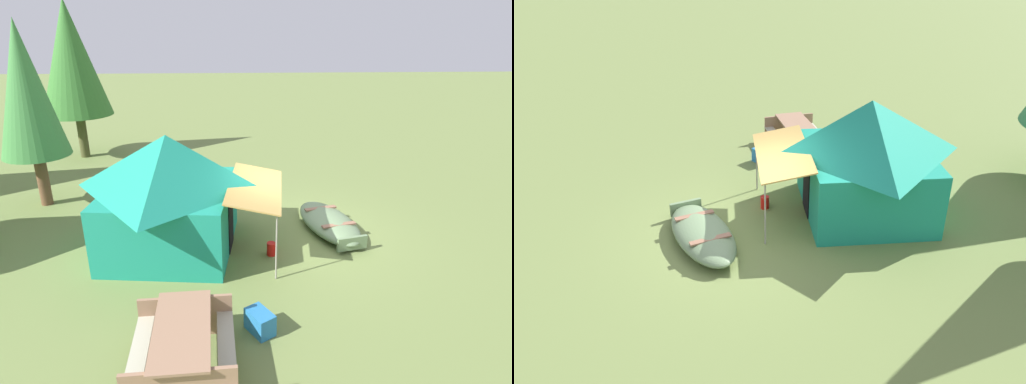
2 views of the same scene
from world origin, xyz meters
TOP-DOWN VIEW (x-y plane):
  - ground_plane at (0.00, 0.00)m, footprint 80.00×80.00m
  - beached_rowboat at (0.17, -0.95)m, footprint 2.83×1.74m
  - canvas_cabin_tent at (-0.50, 2.89)m, footprint 3.53×4.29m
  - picnic_table at (-4.42, 2.23)m, footprint 1.87×1.62m
  - cooler_box at (-3.61, 1.04)m, footprint 0.60×0.55m
  - fuel_can at (-1.02, 0.62)m, footprint 0.29×0.29m
  - pine_tree_far_center at (7.20, 7.39)m, footprint 2.57×2.57m
  - pine_tree_side at (2.29, 6.94)m, footprint 1.83×1.83m

SIDE VIEW (x-z plane):
  - ground_plane at x=0.00m, z-range 0.00..0.00m
  - fuel_can at x=-1.02m, z-range 0.00..0.31m
  - cooler_box at x=-3.61m, z-range 0.00..0.40m
  - beached_rowboat at x=0.17m, z-range 0.01..0.43m
  - picnic_table at x=-4.42m, z-range 0.10..0.90m
  - canvas_cabin_tent at x=-0.50m, z-range 0.05..2.75m
  - pine_tree_side at x=2.29m, z-range 0.71..5.81m
  - pine_tree_far_center at x=7.20m, z-range 0.82..6.67m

